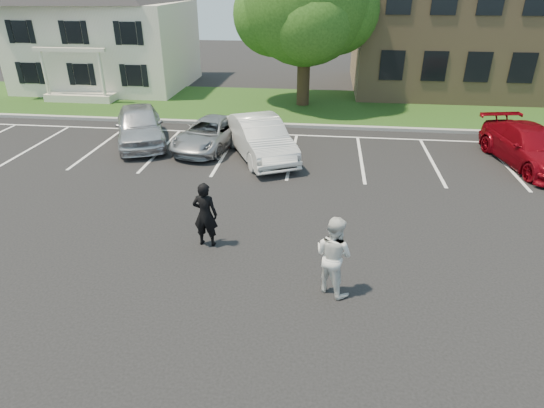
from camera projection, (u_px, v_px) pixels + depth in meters
The scene contains 13 objects.
ground_plane at pixel (267, 265), 11.60m from camera, with size 90.00×90.00×0.00m, color black.
curb at pixel (299, 126), 22.22m from camera, with size 40.00×0.30×0.15m, color gray.
grass_strip at pixel (303, 106), 25.79m from camera, with size 44.00×8.00×0.08m, color #1F3D17.
stall_lines at pixel (326, 149), 19.40m from camera, with size 34.00×5.36×0.01m.
house at pixel (105, 25), 28.99m from camera, with size 10.30×9.22×7.60m.
office_building at pixel (539, 21), 27.78m from camera, with size 22.40×10.40×8.30m.
tree at pixel (307, 4), 23.65m from camera, with size 7.80×7.20×8.80m.
man_black_suit at pixel (205, 215), 12.10m from camera, with size 0.67×0.44×1.84m, color black.
man_white_shirt at pixel (334, 255), 10.25m from camera, with size 0.94×0.73×1.93m, color silver.
car_silver_west at pixel (140, 125), 19.73m from camera, with size 1.94×4.82×1.64m, color silver.
car_silver_minivan at pixel (210, 134), 19.33m from camera, with size 2.04×4.43×1.23m, color #989A9F.
car_white_sedan at pixel (260, 138), 18.21m from camera, with size 1.71×4.90×1.61m, color silver.
car_red_compact at pixel (530, 147), 17.47m from camera, with size 2.07×5.09×1.48m, color maroon.
Camera 1 is at (1.26, -9.59, 6.59)m, focal length 30.00 mm.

